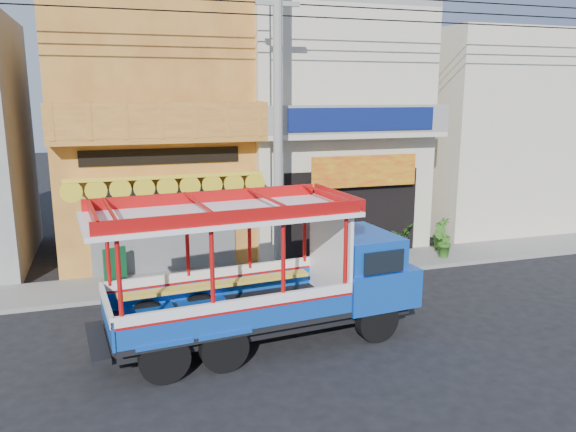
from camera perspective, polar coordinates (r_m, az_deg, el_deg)
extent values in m
plane|color=black|center=(13.73, 7.17, -10.50)|extent=(90.00, 90.00, 0.00)
cube|color=slate|center=(17.19, 1.56, -5.46)|extent=(30.00, 2.00, 0.12)
cube|color=#A56024|center=(19.54, -13.65, 8.14)|extent=(6.00, 6.00, 8.00)
cube|color=#595B5E|center=(16.94, -12.42, -1.31)|extent=(4.20, 0.10, 2.60)
cube|color=gold|center=(15.92, -12.44, 3.88)|extent=(5.20, 1.50, 0.31)
cube|color=#A56024|center=(16.21, -12.74, 7.58)|extent=(6.00, 0.70, 0.18)
cube|color=#A56024|center=(15.87, -12.73, 9.47)|extent=(6.00, 0.12, 0.95)
cube|color=black|center=(16.57, -12.76, 5.93)|extent=(4.50, 0.04, 0.45)
cube|color=beige|center=(19.70, -14.29, 20.17)|extent=(6.00, 6.00, 0.24)
cube|color=beige|center=(20.86, 3.20, 8.70)|extent=(6.00, 6.00, 8.00)
cube|color=black|center=(18.42, 6.46, 0.31)|extent=(4.60, 0.12, 2.80)
cube|color=yellow|center=(18.06, 7.80, 4.54)|extent=(3.60, 0.05, 1.00)
cube|color=beige|center=(17.77, 7.09, 8.17)|extent=(6.00, 0.70, 0.18)
cube|color=gray|center=(17.47, 7.55, 9.73)|extent=(6.00, 0.12, 0.85)
cube|color=navy|center=(17.41, 7.65, 9.72)|extent=(4.80, 0.06, 0.70)
cube|color=gray|center=(21.01, 3.34, 19.99)|extent=(6.00, 6.00, 0.24)
cube|color=beige|center=(16.94, -2.55, 7.88)|extent=(0.35, 0.30, 8.00)
cube|color=beige|center=(24.26, 18.99, 8.09)|extent=(6.00, 6.00, 7.60)
cylinder|color=gray|center=(15.42, -1.03, 9.32)|extent=(0.26, 0.26, 9.00)
cube|color=gray|center=(15.57, -1.08, 20.79)|extent=(1.20, 0.12, 0.12)
cylinder|color=black|center=(15.84, 2.61, 19.54)|extent=(28.00, 0.04, 0.04)
cylinder|color=black|center=(15.88, 2.62, 20.61)|extent=(28.00, 0.04, 0.04)
cylinder|color=black|center=(12.57, 9.01, -10.40)|extent=(0.98, 0.36, 0.96)
cylinder|color=black|center=(14.04, 5.04, -7.83)|extent=(0.98, 0.36, 0.96)
cylinder|color=black|center=(11.25, -6.53, -13.14)|extent=(0.98, 0.36, 0.96)
cylinder|color=black|center=(12.87, -8.89, -9.85)|extent=(0.98, 0.36, 0.96)
cylinder|color=black|center=(11.02, -12.45, -13.93)|extent=(0.98, 0.36, 0.96)
cylinder|color=black|center=(12.67, -14.04, -10.45)|extent=(0.98, 0.36, 0.96)
cube|color=black|center=(12.33, -2.56, -10.22)|extent=(6.58, 2.18, 0.27)
cube|color=blue|center=(13.17, 7.71, -6.38)|extent=(1.92, 2.26, 0.86)
cube|color=blue|center=(12.88, 7.26, -3.23)|extent=(1.52, 2.06, 0.72)
cube|color=black|center=(13.23, 9.77, -3.10)|extent=(0.21, 1.69, 0.53)
cube|color=black|center=(12.03, -6.16, -9.90)|extent=(4.93, 2.54, 0.12)
cube|color=blue|center=(11.00, -4.62, -10.14)|extent=(4.74, 0.52, 0.58)
cube|color=white|center=(10.91, -4.64, -8.88)|extent=(4.74, 0.53, 0.21)
cube|color=blue|center=(12.83, -7.54, -6.89)|extent=(4.74, 0.52, 0.58)
cube|color=white|center=(12.75, -7.57, -5.79)|extent=(4.74, 0.53, 0.21)
cylinder|color=#BB0F0F|center=(10.22, -16.78, -6.11)|extent=(0.09, 0.09, 1.54)
cylinder|color=#BB0F0F|center=(12.13, -17.87, -3.29)|extent=(0.09, 0.09, 1.54)
cube|color=white|center=(12.53, 4.28, -3.71)|extent=(0.26, 1.94, 2.16)
cube|color=white|center=(11.37, -6.87, 0.19)|extent=(5.53, 2.84, 0.10)
cube|color=#BB0F0F|center=(11.33, -6.89, 1.04)|extent=(5.33, 2.72, 0.25)
cube|color=black|center=(16.59, -17.07, -6.28)|extent=(0.62, 0.49, 0.10)
cube|color=#0C4320|center=(16.44, -17.18, -4.63)|extent=(0.63, 0.32, 0.90)
imported|color=#30641C|center=(18.90, 11.28, -2.29)|extent=(1.18, 1.18, 1.00)
imported|color=#30641C|center=(18.85, 15.42, -2.52)|extent=(0.71, 0.68, 1.01)
imported|color=#30641C|center=(19.79, 15.35, -1.72)|extent=(0.65, 0.65, 1.07)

